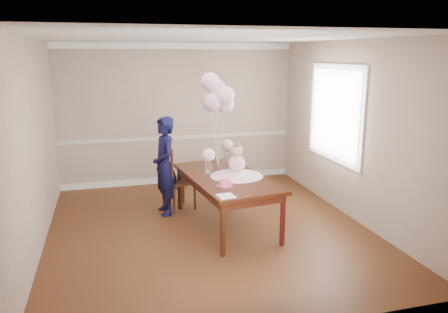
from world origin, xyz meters
TOP-DOWN VIEW (x-y plane):
  - floor at (0.00, 0.00)m, footprint 4.50×5.00m
  - ceiling at (0.00, 0.00)m, footprint 4.50×5.00m
  - wall_back at (0.00, 2.50)m, footprint 4.50×0.02m
  - wall_front at (0.00, -2.50)m, footprint 4.50×0.02m
  - wall_left at (-2.25, 0.00)m, footprint 0.02×5.00m
  - wall_right at (2.25, 0.00)m, footprint 0.02×5.00m
  - chair_rail_trim at (0.00, 2.49)m, footprint 4.50×0.02m
  - crown_molding at (0.00, 2.49)m, footprint 4.50×0.02m
  - baseboard_trim at (0.00, 2.49)m, footprint 4.50×0.02m
  - window_frame at (2.23, 0.50)m, footprint 0.02×1.66m
  - window_blinds at (2.21, 0.50)m, footprint 0.01×1.50m
  - dining_table_top at (0.28, 0.09)m, footprint 1.25×2.13m
  - table_apron at (0.28, 0.09)m, footprint 1.14×2.02m
  - table_leg_fl at (-0.03, -0.89)m, footprint 0.08×0.08m
  - table_leg_fr at (0.82, -0.78)m, footprint 0.08×0.08m
  - table_leg_bl at (-0.26, 0.96)m, footprint 0.08×0.08m
  - table_leg_br at (0.59, 1.07)m, footprint 0.08×0.08m
  - baby_skirt at (0.44, 0.06)m, footprint 0.86×0.86m
  - baby_torso at (0.44, 0.06)m, footprint 0.24×0.24m
  - baby_head at (0.44, 0.06)m, footprint 0.17×0.17m
  - baby_hair at (0.44, 0.06)m, footprint 0.12×0.12m
  - cake_platter at (0.13, -0.39)m, footprint 0.25×0.25m
  - birthday_cake at (0.13, -0.39)m, footprint 0.17×0.17m
  - cake_flower_a at (0.13, -0.39)m, footprint 0.03×0.03m
  - cake_flower_b at (0.16, -0.36)m, footprint 0.03×0.03m
  - rose_vase_near at (0.09, 0.37)m, footprint 0.11×0.11m
  - roses_near at (0.09, 0.37)m, footprint 0.19×0.19m
  - rose_vase_far at (0.56, 0.99)m, footprint 0.11×0.11m
  - roses_far at (0.56, 0.99)m, footprint 0.19×0.19m
  - napkin at (0.03, -0.81)m, footprint 0.23×0.23m
  - balloon_weight at (0.31, 0.65)m, footprint 0.05×0.05m
  - balloon_a at (0.21, 0.64)m, footprint 0.28×0.28m
  - balloon_b at (0.42, 0.62)m, footprint 0.28×0.28m
  - balloon_c at (0.32, 0.76)m, footprint 0.28×0.28m
  - balloon_d at (0.22, 0.77)m, footprint 0.28×0.28m
  - balloon_e at (0.45, 0.75)m, footprint 0.28×0.28m
  - balloon_ribbon_a at (0.26, 0.65)m, footprint 0.09×0.02m
  - balloon_ribbon_b at (0.36, 0.64)m, footprint 0.11×0.04m
  - balloon_ribbon_c at (0.32, 0.71)m, footprint 0.01×0.10m
  - balloon_ribbon_d at (0.26, 0.71)m, footprint 0.10×0.09m
  - balloon_ribbon_e at (0.38, 0.70)m, footprint 0.13×0.09m
  - dining_chair_seat at (-0.27, 0.97)m, footprint 0.59×0.59m
  - chair_leg_fl at (-0.39, 0.73)m, footprint 0.05×0.05m
  - chair_leg_fr at (-0.03, 0.86)m, footprint 0.05×0.05m
  - chair_leg_bl at (-0.51, 1.09)m, footprint 0.05×0.05m
  - chair_leg_br at (-0.15, 1.21)m, footprint 0.05×0.05m
  - chair_back_post_l at (-0.41, 0.73)m, footprint 0.05×0.05m
  - chair_back_post_r at (-0.53, 1.08)m, footprint 0.05×0.05m
  - chair_slat_low at (-0.47, 0.90)m, footprint 0.17×0.41m
  - chair_slat_mid at (-0.47, 0.90)m, footprint 0.17×0.41m
  - chair_slat_top at (-0.47, 0.90)m, footprint 0.17×0.41m
  - woman at (-0.51, 0.83)m, footprint 0.43×0.60m

SIDE VIEW (x-z plane):
  - floor at x=0.00m, z-range 0.00..0.00m
  - baseboard_trim at x=0.00m, z-range 0.00..0.12m
  - chair_leg_fl at x=-0.39m, z-range 0.00..0.45m
  - chair_leg_fr at x=-0.03m, z-range 0.00..0.45m
  - chair_leg_bl at x=-0.51m, z-range 0.00..0.45m
  - chair_leg_br at x=-0.15m, z-range 0.00..0.45m
  - table_leg_fl at x=-0.03m, z-range 0.00..0.71m
  - table_leg_fr at x=0.82m, z-range 0.00..0.71m
  - table_leg_bl at x=-0.26m, z-range 0.00..0.71m
  - table_leg_br at x=0.59m, z-range 0.00..0.71m
  - dining_chair_seat at x=-0.27m, z-range 0.44..0.50m
  - chair_slat_low at x=-0.47m, z-range 0.62..0.67m
  - table_apron at x=0.28m, z-range 0.61..0.71m
  - dining_table_top at x=0.28m, z-range 0.71..0.76m
  - cake_platter at x=0.13m, z-range 0.76..0.77m
  - napkin at x=0.03m, z-range 0.76..0.77m
  - balloon_weight at x=0.31m, z-range 0.76..0.78m
  - chair_back_post_l at x=-0.41m, z-range 0.48..1.07m
  - chair_back_post_r at x=-0.53m, z-range 0.48..1.07m
  - woman at x=-0.51m, z-range 0.00..1.55m
  - baby_skirt at x=0.44m, z-range 0.76..0.86m
  - chair_slat_mid at x=-0.47m, z-range 0.79..0.84m
  - birthday_cake at x=0.13m, z-range 0.77..0.87m
  - rose_vase_near at x=0.09m, z-range 0.76..0.92m
  - rose_vase_far at x=0.56m, z-range 0.76..0.92m
  - cake_flower_a at x=0.13m, z-range 0.87..0.90m
  - cake_flower_b at x=0.16m, z-range 0.87..0.90m
  - chair_rail_trim at x=0.00m, z-range 0.86..0.94m
  - baby_torso at x=0.44m, z-range 0.82..1.06m
  - chair_slat_top at x=-0.47m, z-range 0.96..1.01m
  - roses_near at x=0.09m, z-range 0.93..1.12m
  - roses_far at x=0.56m, z-range 0.93..1.12m
  - baby_head at x=0.44m, z-range 1.05..1.22m
  - balloon_ribbon_e at x=0.38m, z-range 0.78..1.56m
  - baby_hair at x=0.44m, z-range 1.13..1.25m
  - balloon_ribbon_a at x=0.26m, z-range 0.77..1.62m
  - balloon_ribbon_b at x=0.36m, z-range 0.77..1.72m
  - balloon_ribbon_c at x=0.32m, z-range 0.77..1.82m
  - balloon_ribbon_d at x=0.26m, z-range 0.77..1.92m
  - wall_back at x=0.00m, z-range 0.00..2.70m
  - wall_front at x=0.00m, z-range 0.00..2.70m
  - wall_left at x=-2.25m, z-range 0.00..2.70m
  - wall_right at x=2.25m, z-range 0.00..2.70m
  - window_frame at x=2.23m, z-range 0.77..2.33m
  - window_blinds at x=2.21m, z-range 0.85..2.25m
  - balloon_e at x=0.45m, z-range 1.58..1.86m
  - balloon_a at x=0.21m, z-range 1.63..1.91m
  - balloon_b at x=0.42m, z-range 1.73..2.01m
  - balloon_c at x=0.32m, z-range 1.83..2.12m
  - balloon_d at x=0.22m, z-range 1.93..2.22m
  - crown_molding at x=0.00m, z-range 2.57..2.69m
  - ceiling at x=0.00m, z-range 2.69..2.71m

